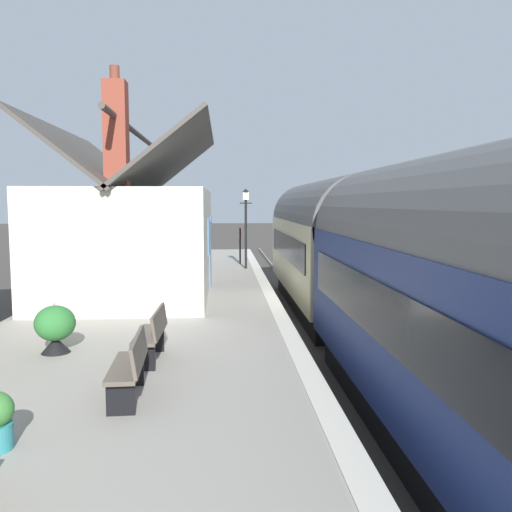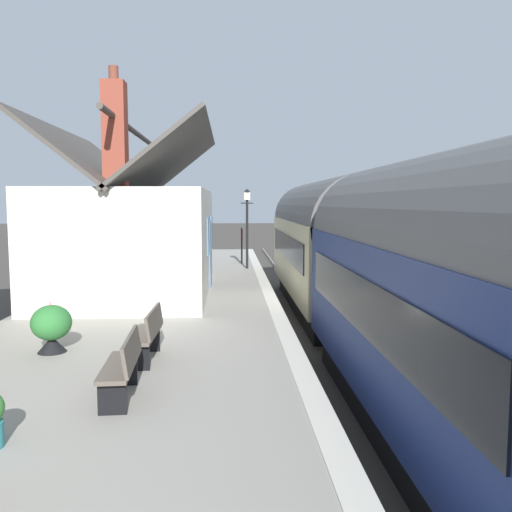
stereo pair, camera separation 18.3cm
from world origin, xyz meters
TOP-DOWN VIEW (x-y plane):
  - ground_plane at (0.00, 0.00)m, footprint 160.00×160.00m
  - platform at (0.00, 4.29)m, footprint 32.00×6.58m
  - platform_edge_coping at (0.00, 1.18)m, footprint 32.00×0.36m
  - rail_near at (0.00, -1.62)m, footprint 52.00×0.08m
  - rail_far at (0.00, -0.18)m, footprint 52.00×0.08m
  - train at (-2.39, -0.90)m, footprint 20.15×2.73m
  - station_building at (1.22, 5.18)m, footprint 8.12×4.65m
  - bench_platform_end at (-7.80, 3.80)m, footprint 1.42×0.50m
  - bench_near_building at (-6.00, 3.74)m, footprint 1.41×0.46m
  - planter_bench_left at (-5.40, 5.54)m, footprint 0.72×0.72m
  - lamp_post_platform at (6.84, 1.62)m, footprint 0.32×0.50m
  - station_sign_board at (8.91, 1.79)m, footprint 0.96×0.06m

SIDE VIEW (x-z plane):
  - ground_plane at x=0.00m, z-range 0.00..0.00m
  - rail_near at x=0.00m, z-range 0.00..0.14m
  - rail_far at x=0.00m, z-range 0.00..0.14m
  - platform at x=0.00m, z-range 0.00..0.90m
  - platform_edge_coping at x=0.00m, z-range 0.90..0.92m
  - planter_bench_left at x=-5.40m, z-range 0.90..1.83m
  - bench_platform_end at x=-7.80m, z-range 0.94..1.82m
  - bench_near_building at x=-6.00m, z-range 0.94..1.82m
  - station_sign_board at x=8.91m, z-range 1.30..2.87m
  - train at x=-2.39m, z-range 0.06..4.38m
  - station_building at x=1.22m, z-range -0.45..5.59m
  - lamp_post_platform at x=6.84m, z-range 1.58..4.83m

